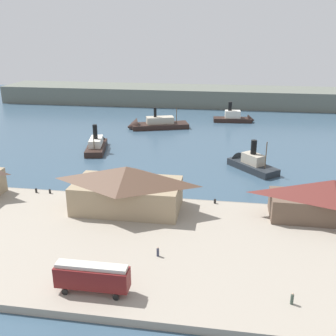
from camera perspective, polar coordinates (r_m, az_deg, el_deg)
ground_plane at (r=86.46m, az=-4.51°, el=-3.74°), size 320.00×320.00×0.00m
quay_promenade at (r=67.27m, az=-8.89°, el=-10.57°), size 110.00×36.00×1.20m
seawall_edge at (r=83.06m, az=-5.09°, el=-4.39°), size 110.00×0.80×1.00m
ferry_shed_customs_shed at (r=75.14m, az=-5.96°, el=-2.85°), size 20.50×11.12×8.65m
ferry_shed_west_terminal at (r=76.78m, az=22.58°, el=-4.23°), size 21.56×8.10×7.66m
street_tram at (r=54.00m, az=-10.95°, el=-15.14°), size 9.84×2.47×4.22m
pedestrian_near_east_shed at (r=61.36m, az=-1.49°, el=-12.08°), size 0.39×0.39×1.58m
pedestrian_near_west_shed at (r=54.50m, az=17.54°, el=-17.65°), size 0.41×0.41×1.64m
mooring_post_west at (r=79.12m, az=6.82°, el=-4.81°), size 0.44×0.44×0.90m
mooring_post_center_west at (r=88.18m, az=-18.58°, el=-3.12°), size 0.44×0.44×0.90m
mooring_post_east at (r=86.90m, az=-16.76°, el=-3.25°), size 0.44×0.44×0.90m
ferry_approaching_west at (r=155.48m, az=9.90°, el=7.15°), size 16.07×5.88×9.08m
ferry_moored_east at (r=103.29m, az=11.57°, el=0.73°), size 13.69×14.73×9.93m
ferry_approaching_east at (r=119.64m, az=-10.26°, el=3.39°), size 8.04×16.95×9.41m
ferry_departing_north at (r=143.02m, az=-2.36°, el=6.28°), size 23.04×13.27×9.84m
far_headland at (r=190.50m, az=3.17°, el=10.42°), size 180.00×24.00×8.00m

